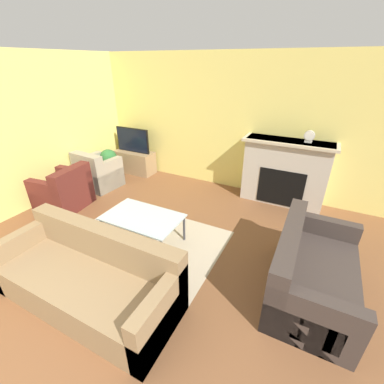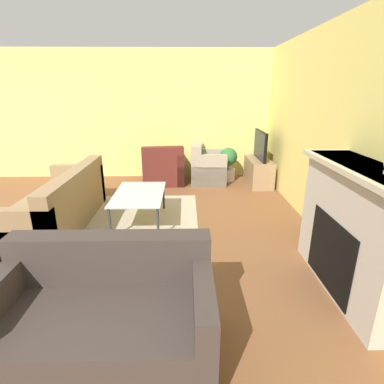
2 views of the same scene
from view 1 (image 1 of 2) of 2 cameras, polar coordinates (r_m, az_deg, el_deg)
wall_back at (r=5.52m, az=6.59°, el=14.81°), size 8.55×0.06×2.70m
wall_left at (r=5.47m, az=-34.14°, el=10.30°), size 0.06×7.93×2.70m
area_rug at (r=4.09m, az=-11.27°, el=-11.38°), size 2.34×1.91×0.00m
fireplace at (r=5.17m, az=19.87°, el=4.36°), size 1.62×0.49×1.25m
tv_stand at (r=6.59m, az=-12.54°, el=6.55°), size 0.99×0.43×0.53m
tv at (r=6.42m, az=-13.05°, el=11.17°), size 0.89×0.06×0.57m
couch_sectional at (r=3.31m, az=-21.81°, el=-17.50°), size 2.15×0.86×0.82m
couch_loveseat at (r=3.44m, az=24.81°, el=-16.10°), size 0.88×1.57×0.82m
armchair_by_window at (r=5.38m, az=-26.45°, el=-0.11°), size 0.85×0.91×0.82m
armchair_accent at (r=5.99m, az=-20.19°, el=3.78°), size 0.84×0.77×0.82m
coffee_table at (r=3.91m, az=-10.92°, el=-5.82°), size 1.14×0.71×0.45m
potted_plant at (r=6.29m, az=-17.92°, el=6.23°), size 0.38×0.38×0.72m
mantel_clock at (r=4.95m, az=24.61°, el=11.18°), size 0.18×0.07×0.21m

